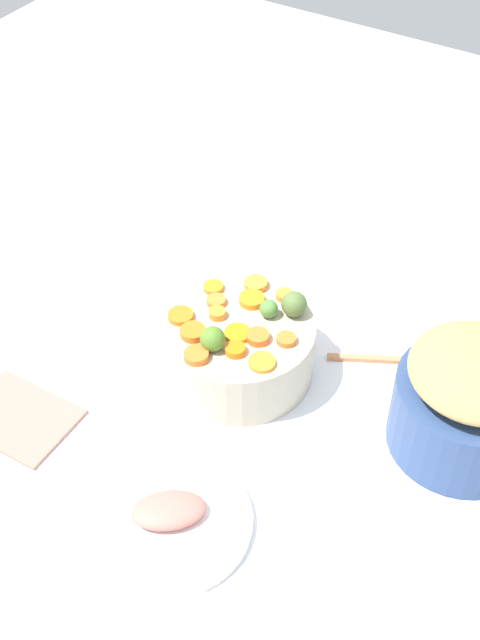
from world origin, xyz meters
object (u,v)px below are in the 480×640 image
object	(u,v)px
metal_pot	(466,413)
ham_plate	(171,521)
wooden_spoon	(480,364)
serving_bowl_carrots	(240,347)

from	to	relation	value
metal_pot	ham_plate	size ratio (longest dim) A/B	0.96
ham_plate	wooden_spoon	bearing A→B (deg)	152.97
serving_bowl_carrots	wooden_spoon	distance (m)	0.38
metal_pot	serving_bowl_carrots	bearing A→B (deg)	-82.19
metal_pot	wooden_spoon	bearing A→B (deg)	-171.04
serving_bowl_carrots	ham_plate	xyz separation A→B (m)	(0.28, 0.07, -0.04)
metal_pot	ham_plate	xyz separation A→B (m)	(0.33, -0.27, -0.05)
serving_bowl_carrots	wooden_spoon	xyz separation A→B (m)	(-0.20, 0.31, -0.04)
serving_bowl_carrots	ham_plate	distance (m)	0.29
serving_bowl_carrots	metal_pot	bearing A→B (deg)	97.81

